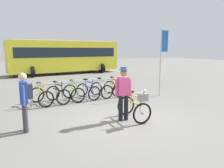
{
  "coord_description": "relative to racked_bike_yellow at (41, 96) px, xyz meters",
  "views": [
    {
      "loc": [
        -3.47,
        -5.48,
        2.24
      ],
      "look_at": [
        0.15,
        1.14,
        1.0
      ],
      "focal_mm": 33.49,
      "sensor_mm": 36.0,
      "label": 1
    }
  ],
  "objects": [
    {
      "name": "ground_plane",
      "position": [
        2.02,
        -3.23,
        -0.37
      ],
      "size": [
        80.0,
        80.0,
        0.0
      ],
      "primitive_type": "plane",
      "color": "slate"
    },
    {
      "name": "bike_rack_rail",
      "position": [
        1.86,
        -0.09,
        0.33
      ],
      "size": [
        4.6,
        0.27,
        0.88
      ],
      "color": "#99999E",
      "rests_on": "ground"
    },
    {
      "name": "racked_bike_yellow",
      "position": [
        0.0,
        0.0,
        0.0
      ],
      "size": [
        0.85,
        1.19,
        0.97
      ],
      "color": "black",
      "rests_on": "ground"
    },
    {
      "name": "racked_bike_black",
      "position": [
        0.7,
        0.03,
        -0.0
      ],
      "size": [
        0.86,
        1.22,
        0.98
      ],
      "color": "black",
      "rests_on": "ground"
    },
    {
      "name": "racked_bike_lime",
      "position": [
        1.4,
        0.07,
        0.0
      ],
      "size": [
        0.71,
        1.14,
        0.98
      ],
      "color": "black",
      "rests_on": "ground"
    },
    {
      "name": "racked_bike_blue",
      "position": [
        2.1,
        0.1,
        -0.0
      ],
      "size": [
        0.85,
        1.19,
        0.97
      ],
      "color": "black",
      "rests_on": "ground"
    },
    {
      "name": "racked_bike_white",
      "position": [
        2.8,
        0.13,
        0.0
      ],
      "size": [
        0.75,
        1.14,
        0.97
      ],
      "color": "black",
      "rests_on": "ground"
    },
    {
      "name": "racked_bike_orange",
      "position": [
        3.5,
        0.16,
        -0.0
      ],
      "size": [
        0.72,
        1.12,
        0.97
      ],
      "color": "black",
      "rests_on": "ground"
    },
    {
      "name": "featured_bicycle",
      "position": [
        2.3,
        -3.42,
        0.12
      ],
      "size": [
        0.73,
        1.23,
        1.09
      ],
      "color": "black",
      "rests_on": "ground"
    },
    {
      "name": "person_with_featured_bike",
      "position": [
        1.96,
        -3.22,
        0.58
      ],
      "size": [
        0.51,
        0.32,
        1.72
      ],
      "color": "black",
      "rests_on": "ground"
    },
    {
      "name": "pedestrian_with_backpack",
      "position": [
        -0.89,
        -2.73,
        0.57
      ],
      "size": [
        0.35,
        0.53,
        1.64
      ],
      "color": "#383842",
      "rests_on": "ground"
    },
    {
      "name": "bus_distant",
      "position": [
        4.15,
        10.73,
        1.37
      ],
      "size": [
        10.12,
        3.76,
        3.08
      ],
      "color": "yellow",
      "rests_on": "ground"
    },
    {
      "name": "banner_flag",
      "position": [
        5.58,
        -0.96,
        1.86
      ],
      "size": [
        0.45,
        0.05,
        3.2
      ],
      "color": "#B2B2B7",
      "rests_on": "ground"
    }
  ]
}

